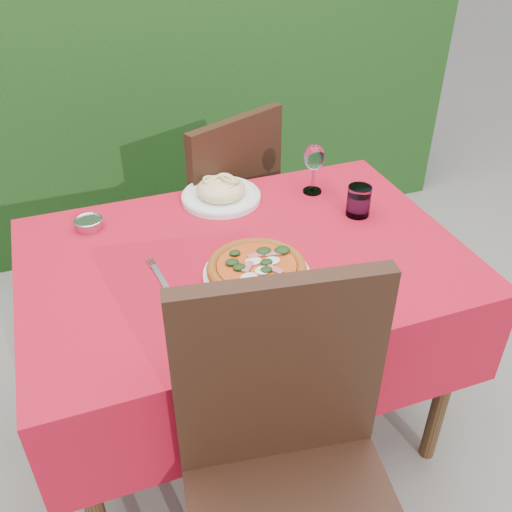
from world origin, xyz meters
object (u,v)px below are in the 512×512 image
object	(u,v)px
water_glass	(358,202)
steel_ramekin	(89,224)
chair_near	(290,470)
pizza_plate	(257,270)
fork	(162,280)
pasta_plate	(221,192)
wine_glass	(314,159)
chair_far	(220,208)

from	to	relation	value
water_glass	steel_ramekin	distance (m)	0.84
steel_ramekin	chair_near	bearing A→B (deg)	-71.66
pizza_plate	fork	size ratio (longest dim) A/B	1.65
chair_near	pizza_plate	world-z (taller)	chair_near
pasta_plate	water_glass	bearing A→B (deg)	-32.48
pasta_plate	wine_glass	xyz separation A→B (m)	(0.31, -0.06, 0.10)
chair_near	chair_far	xyz separation A→B (m)	(0.22, 1.22, -0.05)
chair_near	pizza_plate	size ratio (longest dim) A/B	3.05
pizza_plate	chair_near	bearing A→B (deg)	-101.73
water_glass	wine_glass	xyz separation A→B (m)	(-0.07, 0.19, 0.08)
steel_ramekin	pasta_plate	bearing A→B (deg)	4.20
pasta_plate	wine_glass	bearing A→B (deg)	-10.30
pizza_plate	water_glass	distance (m)	0.46
fork	chair_near	bearing A→B (deg)	-81.31
pasta_plate	steel_ramekin	xyz separation A→B (m)	(-0.43, -0.03, -0.01)
chair_near	steel_ramekin	distance (m)	0.96
chair_near	steel_ramekin	bearing A→B (deg)	116.89
fork	wine_glass	bearing A→B (deg)	22.17
water_glass	pasta_plate	bearing A→B (deg)	147.52
pasta_plate	chair_far	bearing A→B (deg)	75.05
chair_far	pizza_plate	size ratio (longest dim) A/B	2.80
water_glass	wine_glass	bearing A→B (deg)	111.23
pizza_plate	wine_glass	world-z (taller)	wine_glass
chair_near	fork	size ratio (longest dim) A/B	5.02
wine_glass	fork	size ratio (longest dim) A/B	0.85
steel_ramekin	fork	bearing A→B (deg)	-66.02
pizza_plate	steel_ramekin	xyz separation A→B (m)	(-0.40, 0.41, -0.01)
water_glass	fork	distance (m)	0.68
water_glass	wine_glass	size ratio (longest dim) A/B	0.57
steel_ramekin	chair_far	bearing A→B (deg)	32.18
chair_near	water_glass	world-z (taller)	chair_near
chair_near	wine_glass	world-z (taller)	chair_near
wine_glass	steel_ramekin	distance (m)	0.75
chair_near	pasta_plate	world-z (taller)	chair_near
chair_near	chair_far	bearing A→B (deg)	88.55
pizza_plate	water_glass	bearing A→B (deg)	25.71
chair_near	chair_far	world-z (taller)	chair_near
pizza_plate	steel_ramekin	world-z (taller)	pizza_plate
chair_far	fork	world-z (taller)	chair_far
pasta_plate	fork	world-z (taller)	pasta_plate
pizza_plate	water_glass	xyz separation A→B (m)	(0.42, 0.20, 0.02)
chair_near	water_glass	xyz separation A→B (m)	(0.52, 0.69, 0.20)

